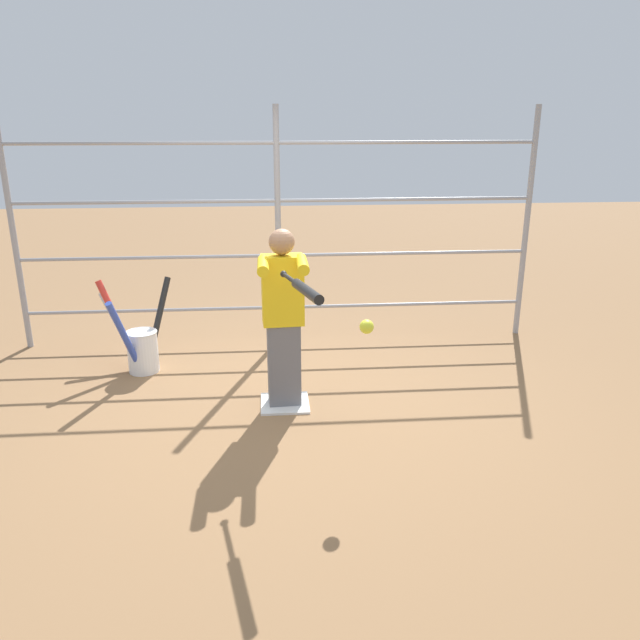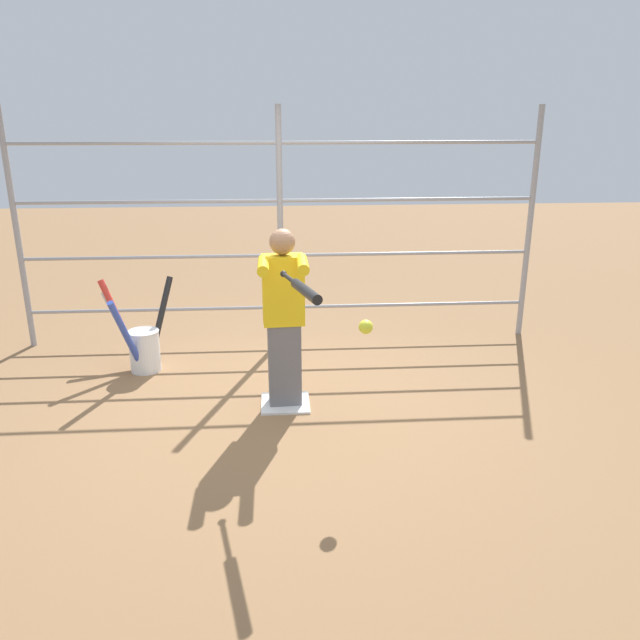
# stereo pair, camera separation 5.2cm
# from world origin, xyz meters

# --- Properties ---
(ground_plane) EXTENTS (24.00, 24.00, 0.00)m
(ground_plane) POSITION_xyz_m (0.00, 0.00, 0.00)
(ground_plane) COLOR olive
(home_plate) EXTENTS (0.40, 0.40, 0.02)m
(home_plate) POSITION_xyz_m (0.00, 0.00, 0.01)
(home_plate) COLOR white
(home_plate) RESTS_ON ground
(fence_backstop) EXTENTS (5.29, 0.06, 2.41)m
(fence_backstop) POSITION_xyz_m (0.00, -1.60, 1.20)
(fence_backstop) COLOR #939399
(fence_backstop) RESTS_ON ground
(batter) EXTENTS (0.38, 0.51, 1.48)m
(batter) POSITION_xyz_m (0.00, 0.01, 0.80)
(batter) COLOR slate
(batter) RESTS_ON ground
(baseball_bat_swinging) EXTENTS (0.25, 0.86, 0.10)m
(baseball_bat_swinging) POSITION_xyz_m (-0.12, 0.90, 1.25)
(baseball_bat_swinging) COLOR black
(softball_in_flight) EXTENTS (0.10, 0.10, 0.10)m
(softball_in_flight) POSITION_xyz_m (-0.53, 0.88, 0.97)
(softball_in_flight) COLOR yellow
(bat_bucket) EXTENTS (0.72, 0.89, 0.87)m
(bat_bucket) POSITION_xyz_m (1.33, -0.85, 0.26)
(bat_bucket) COLOR white
(bat_bucket) RESTS_ON ground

